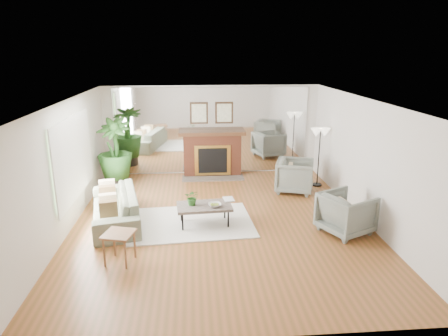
{
  "coord_description": "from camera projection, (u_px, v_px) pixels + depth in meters",
  "views": [
    {
      "loc": [
        -0.54,
        -7.6,
        3.45
      ],
      "look_at": [
        0.12,
        0.6,
        0.99
      ],
      "focal_mm": 32.0,
      "sensor_mm": 36.0,
      "label": 1
    }
  ],
  "objects": [
    {
      "name": "wall_right",
      "position": [
        366.0,
        161.0,
        8.16
      ],
      "size": [
        0.02,
        7.0,
        2.5
      ],
      "primitive_type": "cube",
      "color": "silver",
      "rests_on": "ground"
    },
    {
      "name": "fireplace",
      "position": [
        212.0,
        152.0,
        11.21
      ],
      "size": [
        1.85,
        0.83,
        2.05
      ],
      "color": "brown",
      "rests_on": "ground"
    },
    {
      "name": "potted_ficus",
      "position": [
        115.0,
        151.0,
        10.09
      ],
      "size": [
        1.09,
        1.09,
        1.82
      ],
      "color": "black",
      "rests_on": "ground"
    },
    {
      "name": "wall_left",
      "position": [
        66.0,
        168.0,
        7.7
      ],
      "size": [
        0.02,
        7.0,
        2.5
      ],
      "primitive_type": "cube",
      "color": "silver",
      "rests_on": "ground"
    },
    {
      "name": "wall_back",
      "position": [
        212.0,
        130.0,
        11.27
      ],
      "size": [
        6.0,
        0.02,
        2.5
      ],
      "primitive_type": "cube",
      "color": "silver",
      "rests_on": "ground"
    },
    {
      "name": "window_panel",
      "position": [
        73.0,
        157.0,
        8.06
      ],
      "size": [
        0.04,
        2.4,
        1.5
      ],
      "primitive_type": "cube",
      "color": "#B2E09E",
      "rests_on": "wall_left"
    },
    {
      "name": "mirror_panel",
      "position": [
        212.0,
        130.0,
        11.25
      ],
      "size": [
        5.4,
        0.04,
        2.4
      ],
      "primitive_type": "cube",
      "color": "silver",
      "rests_on": "wall_back"
    },
    {
      "name": "area_rug",
      "position": [
        191.0,
        222.0,
        8.24
      ],
      "size": [
        2.62,
        1.95,
        0.03
      ],
      "primitive_type": "cube",
      "rotation": [
        0.0,
        0.0,
        0.07
      ],
      "color": "white",
      "rests_on": "ground"
    },
    {
      "name": "sofa",
      "position": [
        115.0,
        207.0,
        8.22
      ],
      "size": [
        1.32,
        2.36,
        0.65
      ],
      "primitive_type": "imported",
      "rotation": [
        0.0,
        0.0,
        -1.36
      ],
      "color": "slate",
      "rests_on": "ground"
    },
    {
      "name": "fruit_bowl",
      "position": [
        215.0,
        205.0,
        7.95
      ],
      "size": [
        0.29,
        0.29,
        0.06
      ],
      "primitive_type": "imported",
      "rotation": [
        0.0,
        0.0,
        0.14
      ],
      "color": "brown",
      "rests_on": "coffee_table"
    },
    {
      "name": "ground",
      "position": [
        221.0,
        222.0,
        8.29
      ],
      "size": [
        7.0,
        7.0,
        0.0
      ],
      "primitive_type": "plane",
      "color": "brown",
      "rests_on": "ground"
    },
    {
      "name": "armchair_front",
      "position": [
        346.0,
        213.0,
        7.72
      ],
      "size": [
        1.17,
        1.16,
        0.81
      ],
      "primitive_type": "imported",
      "rotation": [
        0.0,
        0.0,
        2.03
      ],
      "color": "gray",
      "rests_on": "ground"
    },
    {
      "name": "armchair_back",
      "position": [
        295.0,
        176.0,
        9.96
      ],
      "size": [
        1.13,
        1.12,
        0.82
      ],
      "primitive_type": "imported",
      "rotation": [
        0.0,
        0.0,
        1.25
      ],
      "color": "gray",
      "rests_on": "ground"
    },
    {
      "name": "floor_lamp",
      "position": [
        320.0,
        137.0,
        10.15
      ],
      "size": [
        0.5,
        0.28,
        1.53
      ],
      "color": "black",
      "rests_on": "ground"
    },
    {
      "name": "book",
      "position": [
        224.0,
        200.0,
        8.29
      ],
      "size": [
        0.24,
        0.31,
        0.02
      ],
      "primitive_type": "imported",
      "rotation": [
        0.0,
        0.0,
        0.11
      ],
      "color": "brown",
      "rests_on": "coffee_table"
    },
    {
      "name": "coffee_table",
      "position": [
        204.0,
        207.0,
        8.04
      ],
      "size": [
        1.14,
        0.72,
        0.44
      ],
      "rotation": [
        0.0,
        0.0,
        0.07
      ],
      "color": "#675A51",
      "rests_on": "ground"
    },
    {
      "name": "side_table",
      "position": [
        119.0,
        238.0,
        6.61
      ],
      "size": [
        0.58,
        0.58,
        0.53
      ],
      "rotation": [
        0.0,
        0.0,
        -0.27
      ],
      "color": "brown",
      "rests_on": "ground"
    },
    {
      "name": "tabletop_plant",
      "position": [
        192.0,
        197.0,
        7.99
      ],
      "size": [
        0.34,
        0.31,
        0.33
      ],
      "primitive_type": "imported",
      "rotation": [
        0.0,
        0.0,
        -0.19
      ],
      "color": "#2F5E22",
      "rests_on": "coffee_table"
    }
  ]
}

